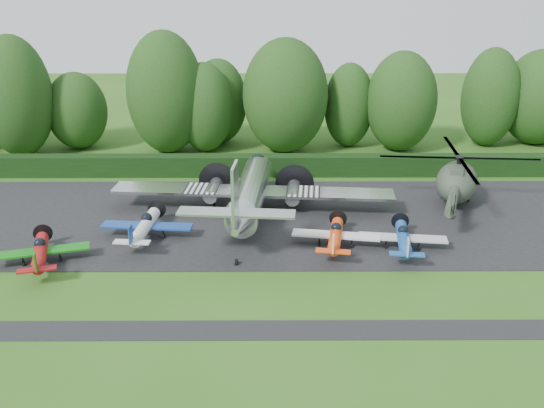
{
  "coord_description": "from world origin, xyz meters",
  "views": [
    {
      "loc": [
        2.17,
        -35.15,
        19.34
      ],
      "look_at": [
        2.38,
        7.08,
        2.5
      ],
      "focal_mm": 40.0,
      "sensor_mm": 36.0,
      "label": 1
    }
  ],
  "objects_px": {
    "light_plane_orange": "(336,235)",
    "light_plane_blue": "(403,238)",
    "light_plane_white": "(145,226)",
    "helicopter": "(457,179)",
    "light_plane_red": "(40,252)",
    "transport_plane": "(251,193)"
  },
  "relations": [
    {
      "from": "transport_plane",
      "to": "light_plane_white",
      "type": "bearing_deg",
      "value": -155.59
    },
    {
      "from": "light_plane_white",
      "to": "helicopter",
      "type": "relative_size",
      "value": 0.47
    },
    {
      "from": "light_plane_blue",
      "to": "light_plane_red",
      "type": "bearing_deg",
      "value": 177.32
    },
    {
      "from": "light_plane_white",
      "to": "helicopter",
      "type": "height_order",
      "value": "helicopter"
    },
    {
      "from": "light_plane_red",
      "to": "light_plane_blue",
      "type": "distance_m",
      "value": 25.32
    },
    {
      "from": "light_plane_blue",
      "to": "light_plane_orange",
      "type": "bearing_deg",
      "value": 166.9
    },
    {
      "from": "light_plane_blue",
      "to": "helicopter",
      "type": "xyz_separation_m",
      "value": [
        6.38,
        9.11,
        1.28
      ]
    },
    {
      "from": "light_plane_white",
      "to": "helicopter",
      "type": "bearing_deg",
      "value": 10.71
    },
    {
      "from": "light_plane_blue",
      "to": "light_plane_white",
      "type": "bearing_deg",
      "value": 166.36
    },
    {
      "from": "transport_plane",
      "to": "light_plane_red",
      "type": "bearing_deg",
      "value": -153.79
    },
    {
      "from": "transport_plane",
      "to": "light_plane_blue",
      "type": "relative_size",
      "value": 3.53
    },
    {
      "from": "light_plane_white",
      "to": "helicopter",
      "type": "xyz_separation_m",
      "value": [
        25.27,
        7.07,
        1.19
      ]
    },
    {
      "from": "light_plane_white",
      "to": "light_plane_blue",
      "type": "height_order",
      "value": "light_plane_white"
    },
    {
      "from": "light_plane_white",
      "to": "light_plane_blue",
      "type": "xyz_separation_m",
      "value": [
        18.88,
        -2.04,
        -0.09
      ]
    },
    {
      "from": "helicopter",
      "to": "light_plane_red",
      "type": "bearing_deg",
      "value": 179.7
    },
    {
      "from": "light_plane_white",
      "to": "light_plane_blue",
      "type": "distance_m",
      "value": 18.99
    },
    {
      "from": "light_plane_white",
      "to": "transport_plane",
      "type": "bearing_deg",
      "value": 24.37
    },
    {
      "from": "light_plane_orange",
      "to": "light_plane_blue",
      "type": "distance_m",
      "value": 4.83
    },
    {
      "from": "transport_plane",
      "to": "light_plane_white",
      "type": "height_order",
      "value": "transport_plane"
    },
    {
      "from": "light_plane_blue",
      "to": "helicopter",
      "type": "bearing_deg",
      "value": 47.51
    },
    {
      "from": "light_plane_red",
      "to": "light_plane_white",
      "type": "distance_m",
      "value": 7.59
    },
    {
      "from": "light_plane_orange",
      "to": "light_plane_red",
      "type": "bearing_deg",
      "value": 178.01
    }
  ]
}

